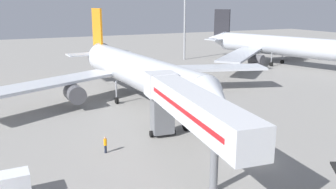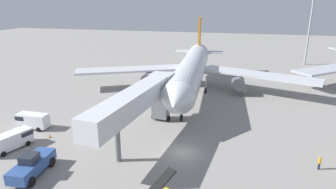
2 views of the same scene
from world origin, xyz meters
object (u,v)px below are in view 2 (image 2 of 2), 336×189
object	(u,v)px
service_van_far_left	(32,120)
apron_light_mast	(313,3)
airplane_at_gate	(192,69)
ground_crew_worker_midground	(113,114)
service_van_near_left	(12,140)
jet_bridge	(140,100)
safety_cone_alpha	(50,136)
safety_cone_bravo	(185,107)
pushback_tug	(32,165)
ground_crew_worker_foreground	(320,162)

from	to	relation	value
service_van_far_left	apron_light_mast	xyz separation A→B (m)	(49.64, 61.48, 16.78)
airplane_at_gate	ground_crew_worker_midground	world-z (taller)	airplane_at_gate
service_van_far_left	apron_light_mast	world-z (taller)	apron_light_mast
ground_crew_worker_midground	apron_light_mast	size ratio (longest dim) A/B	0.07
airplane_at_gate	service_van_near_left	xyz separation A→B (m)	(-18.93, -30.33, -3.92)
jet_bridge	safety_cone_alpha	bearing A→B (deg)	-168.20
safety_cone_alpha	apron_light_mast	size ratio (longest dim) A/B	0.02
ground_crew_worker_midground	safety_cone_bravo	size ratio (longest dim) A/B	2.66
pushback_tug	ground_crew_worker_midground	distance (m)	17.22
safety_cone_bravo	apron_light_mast	xyz separation A→B (m)	(28.34, 47.18, 17.78)
service_van_far_left	apron_light_mast	bearing A→B (deg)	51.08
service_van_near_left	apron_light_mast	xyz separation A→B (m)	(47.84, 67.79, 16.84)
pushback_tug	apron_light_mast	size ratio (longest dim) A/B	0.25
safety_cone_bravo	service_van_near_left	bearing A→B (deg)	-133.41
service_van_far_left	ground_crew_worker_midground	distance (m)	12.26
service_van_far_left	service_van_near_left	size ratio (longest dim) A/B	0.83
ground_crew_worker_foreground	apron_light_mast	world-z (taller)	apron_light_mast
service_van_near_left	safety_cone_alpha	size ratio (longest dim) A/B	11.33
airplane_at_gate	safety_cone_alpha	bearing A→B (deg)	-121.77
service_van_far_left	safety_cone_alpha	bearing A→B (deg)	-25.78
jet_bridge	pushback_tug	distance (m)	15.30
pushback_tug	apron_light_mast	bearing A→B (deg)	60.51
ground_crew_worker_foreground	service_van_near_left	bearing A→B (deg)	-173.33
service_van_near_left	safety_cone_bravo	bearing A→B (deg)	46.59
airplane_at_gate	safety_cone_bravo	size ratio (longest dim) A/B	75.14
pushback_tug	service_van_far_left	xyz separation A→B (m)	(-8.64, 11.04, 0.09)
ground_crew_worker_foreground	airplane_at_gate	bearing A→B (deg)	127.23
pushback_tug	service_van_near_left	size ratio (longest dim) A/B	1.11
service_van_near_left	apron_light_mast	size ratio (longest dim) A/B	0.22
pushback_tug	ground_crew_worker_foreground	size ratio (longest dim) A/B	3.77
jet_bridge	apron_light_mast	distance (m)	69.98
service_van_near_left	service_van_far_left	bearing A→B (deg)	105.94
ground_crew_worker_midground	safety_cone_alpha	world-z (taller)	ground_crew_worker_midground
jet_bridge	service_van_far_left	xyz separation A→B (m)	(-17.49, -0.53, -4.59)
jet_bridge	ground_crew_worker_foreground	world-z (taller)	jet_bridge
service_van_far_left	ground_crew_worker_midground	bearing A→B (deg)	29.67
ground_crew_worker_foreground	apron_light_mast	size ratio (longest dim) A/B	0.07
service_van_far_left	safety_cone_bravo	bearing A→B (deg)	33.87
jet_bridge	service_van_near_left	size ratio (longest dim) A/B	3.81
ground_crew_worker_foreground	safety_cone_alpha	world-z (taller)	ground_crew_worker_foreground
ground_crew_worker_midground	service_van_near_left	bearing A→B (deg)	-125.54
service_van_near_left	ground_crew_worker_midground	xyz separation A→B (m)	(8.84, 12.38, -0.30)
jet_bridge	ground_crew_worker_midground	size ratio (longest dim) A/B	12.00
airplane_at_gate	apron_light_mast	bearing A→B (deg)	52.34
airplane_at_gate	service_van_near_left	bearing A→B (deg)	-121.97
service_van_near_left	apron_light_mast	distance (m)	84.66
safety_cone_alpha	ground_crew_worker_foreground	bearing A→B (deg)	0.60
service_van_far_left	service_van_near_left	world-z (taller)	service_van_far_left
jet_bridge	airplane_at_gate	bearing A→B (deg)	82.14
service_van_near_left	safety_cone_alpha	world-z (taller)	service_van_near_left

